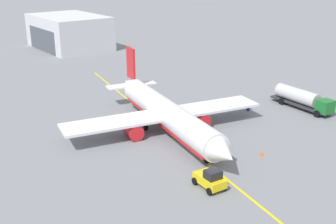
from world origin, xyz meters
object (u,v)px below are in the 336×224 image
(fuel_tanker, at_px, (302,98))
(pushback_tug, at_px, (210,179))
(safety_cone_nose, at_px, (262,153))
(airplane, at_px, (166,114))
(refueling_worker, at_px, (248,106))

(fuel_tanker, xyz_separation_m, pushback_tug, (20.36, -23.44, -0.73))
(pushback_tug, distance_m, safety_cone_nose, 10.66)
(airplane, xyz_separation_m, safety_cone_nose, (10.96, 9.39, -2.29))
(safety_cone_nose, bearing_deg, pushback_tug, -57.26)
(airplane, distance_m, fuel_tanker, 24.17)
(fuel_tanker, distance_m, pushback_tug, 31.05)
(airplane, relative_size, refueling_worker, 19.78)
(fuel_tanker, distance_m, safety_cone_nose, 20.63)
(pushback_tug, bearing_deg, refueling_worker, 146.16)
(airplane, bearing_deg, fuel_tanker, 98.68)
(pushback_tug, bearing_deg, safety_cone_nose, 122.74)
(fuel_tanker, height_order, pushback_tug, fuel_tanker)
(pushback_tug, distance_m, refueling_worker, 26.02)
(fuel_tanker, xyz_separation_m, safety_cone_nose, (14.61, -14.49, -1.43))
(fuel_tanker, height_order, refueling_worker, fuel_tanker)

